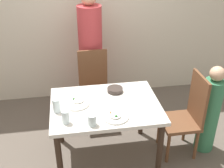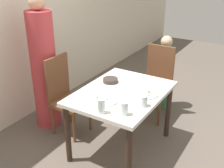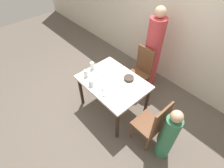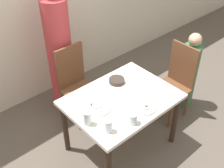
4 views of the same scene
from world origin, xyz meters
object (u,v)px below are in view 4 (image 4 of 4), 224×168
at_px(person_child, 188,73).
at_px(bowl_curry, 117,80).
at_px(plate_rice_adult, 97,107).
at_px(person_adult, 60,54).
at_px(chair_adult_spot, 76,83).
at_px(chair_child_spot, 175,81).
at_px(glass_water_tall, 87,118).

height_order(person_child, bowl_curry, person_child).
distance_m(person_child, plate_rice_adult, 1.50).
distance_m(person_adult, person_child, 1.68).
distance_m(chair_adult_spot, chair_child_spot, 1.24).
bearing_deg(person_adult, plate_rice_adult, -103.52).
bearing_deg(person_adult, person_child, -42.30).
relative_size(chair_adult_spot, chair_child_spot, 1.00).
xyz_separation_m(chair_adult_spot, person_child, (1.22, -0.79, -0.01)).
height_order(chair_adult_spot, glass_water_tall, chair_adult_spot).
height_order(chair_adult_spot, plate_rice_adult, chair_adult_spot).
xyz_separation_m(chair_child_spot, plate_rice_adult, (-1.20, 0.07, 0.23)).
height_order(plate_rice_adult, glass_water_tall, glass_water_tall).
bearing_deg(chair_adult_spot, person_adult, 90.00).
bearing_deg(bowl_curry, chair_adult_spot, 108.76).
xyz_separation_m(person_child, glass_water_tall, (-1.68, -0.04, 0.30)).
bearing_deg(plate_rice_adult, person_child, -2.61).
height_order(chair_adult_spot, person_adult, person_adult).
bearing_deg(person_child, chair_adult_spot, 146.99).
bearing_deg(person_child, glass_water_tall, -178.68).
bearing_deg(glass_water_tall, plate_rice_adult, 27.82).
relative_size(chair_adult_spot, person_child, 0.91).
bearing_deg(person_adult, chair_child_spot, -49.50).
xyz_separation_m(chair_adult_spot, glass_water_tall, (-0.45, -0.83, 0.29)).
bearing_deg(glass_water_tall, chair_child_spot, 1.58).
xyz_separation_m(chair_adult_spot, plate_rice_adult, (-0.25, -0.73, 0.23)).
bearing_deg(chair_child_spot, plate_rice_adult, -93.20).
distance_m(plate_rice_adult, glass_water_tall, 0.23).
bearing_deg(plate_rice_adult, person_adult, 76.48).
relative_size(chair_adult_spot, person_adult, 0.58).
xyz_separation_m(chair_child_spot, glass_water_tall, (-1.40, -0.04, 0.29)).
xyz_separation_m(chair_child_spot, person_adult, (-0.95, 1.11, 0.28)).
bearing_deg(person_adult, bowl_curry, -77.96).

